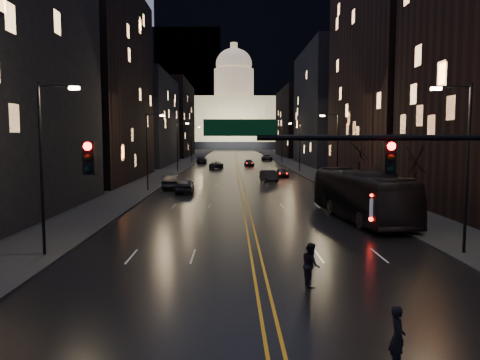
{
  "coord_description": "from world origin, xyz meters",
  "views": [
    {
      "loc": [
        -1.25,
        -14.02,
        6.21
      ],
      "look_at": [
        -0.78,
        12.92,
        3.76
      ],
      "focal_mm": 35.0,
      "sensor_mm": 36.0,
      "label": 1
    }
  ],
  "objects_px": {
    "oncoming_car_b": "(172,182)",
    "receding_car_a": "(269,176)",
    "traffic_signal": "(468,174)",
    "oncoming_car_a": "(185,185)",
    "pedestrian_a": "(397,337)",
    "pedestrian_b": "(311,265)",
    "bus": "(361,195)"
  },
  "relations": [
    {
      "from": "oncoming_car_b",
      "to": "receding_car_a",
      "type": "distance_m",
      "value": 14.96
    },
    {
      "from": "traffic_signal",
      "to": "oncoming_car_a",
      "type": "xyz_separation_m",
      "value": [
        -12.48,
        38.43,
        -4.26
      ]
    },
    {
      "from": "pedestrian_a",
      "to": "pedestrian_b",
      "type": "distance_m",
      "value": 7.09
    },
    {
      "from": "receding_car_a",
      "to": "pedestrian_a",
      "type": "xyz_separation_m",
      "value": [
        -0.69,
        -52.61,
        0.02
      ]
    },
    {
      "from": "oncoming_car_b",
      "to": "receding_car_a",
      "type": "height_order",
      "value": "oncoming_car_b"
    },
    {
      "from": "pedestrian_b",
      "to": "receding_car_a",
      "type": "bearing_deg",
      "value": -6.21
    },
    {
      "from": "receding_car_a",
      "to": "oncoming_car_b",
      "type": "bearing_deg",
      "value": -152.07
    },
    {
      "from": "oncoming_car_a",
      "to": "pedestrian_b",
      "type": "xyz_separation_m",
      "value": [
        8.61,
        -33.42,
        0.09
      ]
    },
    {
      "from": "pedestrian_a",
      "to": "pedestrian_b",
      "type": "bearing_deg",
      "value": 13.59
    },
    {
      "from": "pedestrian_a",
      "to": "receding_car_a",
      "type": "bearing_deg",
      "value": 3.58
    },
    {
      "from": "pedestrian_b",
      "to": "bus",
      "type": "bearing_deg",
      "value": -26.06
    },
    {
      "from": "traffic_signal",
      "to": "oncoming_car_b",
      "type": "distance_m",
      "value": 44.79
    },
    {
      "from": "bus",
      "to": "oncoming_car_a",
      "type": "distance_m",
      "value": 23.18
    },
    {
      "from": "traffic_signal",
      "to": "pedestrian_b",
      "type": "relative_size",
      "value": 9.31
    },
    {
      "from": "bus",
      "to": "pedestrian_a",
      "type": "bearing_deg",
      "value": -109.76
    },
    {
      "from": "oncoming_car_a",
      "to": "receding_car_a",
      "type": "distance_m",
      "value": 16.05
    },
    {
      "from": "oncoming_car_a",
      "to": "pedestrian_a",
      "type": "bearing_deg",
      "value": 101.74
    },
    {
      "from": "oncoming_car_a",
      "to": "receding_car_a",
      "type": "bearing_deg",
      "value": -132.43
    },
    {
      "from": "traffic_signal",
      "to": "pedestrian_b",
      "type": "xyz_separation_m",
      "value": [
        -3.87,
        5.0,
        -4.17
      ]
    },
    {
      "from": "receding_car_a",
      "to": "bus",
      "type": "bearing_deg",
      "value": -87.49
    },
    {
      "from": "receding_car_a",
      "to": "pedestrian_a",
      "type": "relative_size",
      "value": 2.95
    },
    {
      "from": "pedestrian_b",
      "to": "traffic_signal",
      "type": "bearing_deg",
      "value": -146.23
    },
    {
      "from": "oncoming_car_a",
      "to": "oncoming_car_b",
      "type": "xyz_separation_m",
      "value": [
        -1.93,
        3.77,
        0.01
      ]
    },
    {
      "from": "pedestrian_a",
      "to": "oncoming_car_b",
      "type": "bearing_deg",
      "value": 19.13
    },
    {
      "from": "oncoming_car_b",
      "to": "pedestrian_a",
      "type": "xyz_separation_m",
      "value": [
        11.68,
        -44.2,
        0.02
      ]
    },
    {
      "from": "pedestrian_b",
      "to": "oncoming_car_a",
      "type": "bearing_deg",
      "value": 10.54
    },
    {
      "from": "bus",
      "to": "receding_car_a",
      "type": "relative_size",
      "value": 2.65
    },
    {
      "from": "traffic_signal",
      "to": "bus",
      "type": "height_order",
      "value": "traffic_signal"
    },
    {
      "from": "receding_car_a",
      "to": "pedestrian_b",
      "type": "xyz_separation_m",
      "value": [
        -1.83,
        -45.61,
        0.09
      ]
    },
    {
      "from": "pedestrian_a",
      "to": "traffic_signal",
      "type": "bearing_deg",
      "value": -49.45
    },
    {
      "from": "traffic_signal",
      "to": "bus",
      "type": "bearing_deg",
      "value": 82.96
    },
    {
      "from": "oncoming_car_b",
      "to": "bus",
      "type": "bearing_deg",
      "value": 127.7
    }
  ]
}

